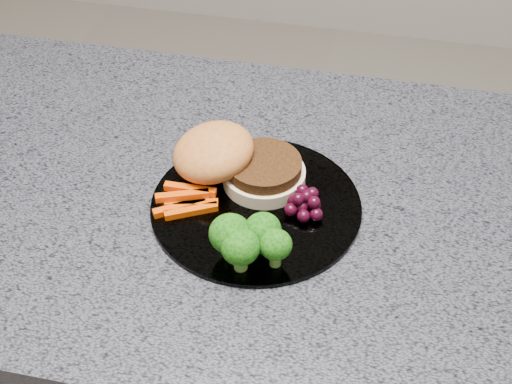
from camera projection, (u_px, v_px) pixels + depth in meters
countertop at (189, 199)px, 0.92m from camera, size 1.20×0.60×0.04m
plate at (256, 206)px, 0.88m from camera, size 0.26×0.26×0.01m
burger at (231, 162)px, 0.90m from camera, size 0.19×0.12×0.06m
carrot_sticks at (187, 201)px, 0.87m from camera, size 0.08×0.06×0.02m
broccoli at (248, 239)px, 0.79m from camera, size 0.09×0.07×0.06m
grape_bunch at (305, 203)px, 0.86m from camera, size 0.05×0.05×0.03m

